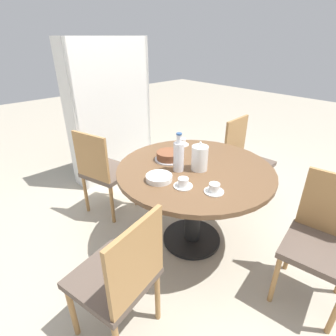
% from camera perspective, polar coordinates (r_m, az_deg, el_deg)
% --- Properties ---
extents(ground_plane, '(14.00, 14.00, 0.00)m').
position_cam_1_polar(ground_plane, '(2.49, 5.11, -15.18)').
color(ground_plane, '#B2A893').
extents(dining_table, '(1.23, 1.23, 0.73)m').
position_cam_1_polar(dining_table, '(2.14, 5.74, -3.54)').
color(dining_table, black).
rests_on(dining_table, ground_plane).
extents(chair_a, '(0.48, 0.48, 0.89)m').
position_cam_1_polar(chair_a, '(2.03, 30.64, -13.25)').
color(chair_a, '#A87A47').
rests_on(chair_a, ground_plane).
extents(chair_b, '(0.44, 0.44, 0.89)m').
position_cam_1_polar(chair_b, '(2.95, 16.32, 2.10)').
color(chair_b, '#A87A47').
rests_on(chair_b, ground_plane).
extents(chair_c, '(0.52, 0.52, 0.89)m').
position_cam_1_polar(chair_c, '(2.65, -13.78, -0.47)').
color(chair_c, '#A87A47').
rests_on(chair_c, ground_plane).
extents(chair_d, '(0.51, 0.51, 0.89)m').
position_cam_1_polar(chair_d, '(1.58, -10.39, -22.22)').
color(chair_d, '#A87A47').
rests_on(chair_d, ground_plane).
extents(bookshelf, '(1.02, 0.28, 1.66)m').
position_cam_1_polar(bookshelf, '(3.30, -12.36, 11.25)').
color(bookshelf, silver).
rests_on(bookshelf, ground_plane).
extents(coffee_pot, '(0.13, 0.13, 0.23)m').
position_cam_1_polar(coffee_pot, '(2.00, 6.85, 2.35)').
color(coffee_pot, white).
rests_on(coffee_pot, dining_table).
extents(water_bottle, '(0.08, 0.08, 0.30)m').
position_cam_1_polar(water_bottle, '(1.97, 2.34, 2.69)').
color(water_bottle, silver).
rests_on(water_bottle, dining_table).
extents(cake_main, '(0.23, 0.23, 0.07)m').
position_cam_1_polar(cake_main, '(2.17, 0.17, 2.61)').
color(cake_main, silver).
rests_on(cake_main, dining_table).
extents(cup_a, '(0.13, 0.13, 0.06)m').
position_cam_1_polar(cup_a, '(2.49, 3.04, 5.60)').
color(cup_a, silver).
rests_on(cup_a, dining_table).
extents(cup_b, '(0.13, 0.13, 0.06)m').
position_cam_1_polar(cup_b, '(1.80, 3.31, -3.33)').
color(cup_b, silver).
rests_on(cup_b, dining_table).
extents(cup_c, '(0.13, 0.13, 0.06)m').
position_cam_1_polar(cup_c, '(1.76, 10.01, -4.47)').
color(cup_c, silver).
rests_on(cup_c, dining_table).
extents(plate_stack, '(0.19, 0.19, 0.04)m').
position_cam_1_polar(plate_stack, '(1.87, -1.96, -2.14)').
color(plate_stack, white).
rests_on(plate_stack, dining_table).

